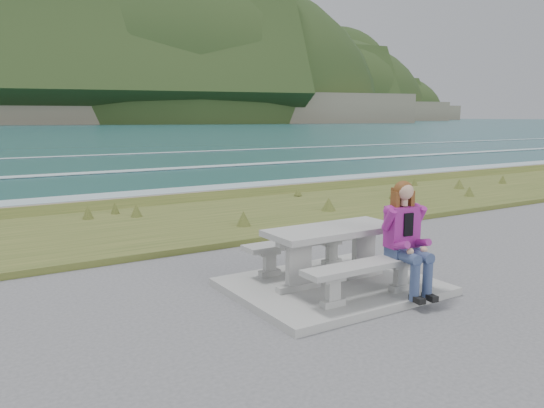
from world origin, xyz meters
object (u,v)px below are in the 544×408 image
object	(u,v)px
picnic_table	(333,240)
seated_woman	(409,253)
bench_seaward	(302,246)
bench_landward	(369,270)

from	to	relation	value
picnic_table	seated_woman	size ratio (longest dim) A/B	1.29
picnic_table	bench_seaward	world-z (taller)	picnic_table
bench_seaward	seated_woman	world-z (taller)	seated_woman
bench_landward	seated_woman	bearing A→B (deg)	-13.93
bench_landward	seated_woman	xyz separation A→B (m)	(0.53, -0.13, 0.17)
picnic_table	seated_woman	world-z (taller)	seated_woman
bench_seaward	seated_woman	bearing A→B (deg)	-70.85
bench_landward	bench_seaward	bearing A→B (deg)	90.00
picnic_table	bench_seaward	size ratio (longest dim) A/B	1.00
seated_woman	picnic_table	bearing A→B (deg)	130.34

